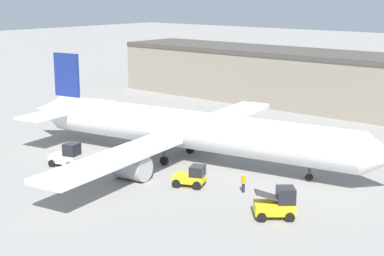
{
  "coord_description": "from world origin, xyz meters",
  "views": [
    {
      "loc": [
        37.97,
        -44.99,
        17.3
      ],
      "look_at": [
        0.0,
        0.0,
        3.58
      ],
      "focal_mm": 55.0,
      "sensor_mm": 36.0,
      "label": 1
    }
  ],
  "objects_px": {
    "baggage_tug": "(67,156)",
    "belt_loader_truck": "(278,204)",
    "ground_crew_worker": "(243,182)",
    "airplane": "(184,130)",
    "pushback_tug": "(192,176)"
  },
  "relations": [
    {
      "from": "baggage_tug",
      "to": "belt_loader_truck",
      "type": "distance_m",
      "value": 23.79
    },
    {
      "from": "ground_crew_worker",
      "to": "belt_loader_truck",
      "type": "xyz_separation_m",
      "value": [
        5.49,
        -3.18,
        0.24
      ]
    },
    {
      "from": "airplane",
      "to": "pushback_tug",
      "type": "distance_m",
      "value": 8.8
    },
    {
      "from": "belt_loader_truck",
      "to": "pushback_tug",
      "type": "bearing_deg",
      "value": 130.22
    },
    {
      "from": "belt_loader_truck",
      "to": "pushback_tug",
      "type": "xyz_separation_m",
      "value": [
        -10.05,
        1.52,
        -0.23
      ]
    },
    {
      "from": "airplane",
      "to": "baggage_tug",
      "type": "distance_m",
      "value": 12.2
    },
    {
      "from": "airplane",
      "to": "belt_loader_truck",
      "type": "relative_size",
      "value": 12.09
    },
    {
      "from": "baggage_tug",
      "to": "belt_loader_truck",
      "type": "relative_size",
      "value": 0.95
    },
    {
      "from": "airplane",
      "to": "baggage_tug",
      "type": "height_order",
      "value": "airplane"
    },
    {
      "from": "belt_loader_truck",
      "to": "ground_crew_worker",
      "type": "bearing_deg",
      "value": 108.79
    },
    {
      "from": "pushback_tug",
      "to": "ground_crew_worker",
      "type": "bearing_deg",
      "value": -3.48
    },
    {
      "from": "ground_crew_worker",
      "to": "pushback_tug",
      "type": "bearing_deg",
      "value": 48.89
    },
    {
      "from": "ground_crew_worker",
      "to": "baggage_tug",
      "type": "relative_size",
      "value": 0.51
    },
    {
      "from": "airplane",
      "to": "belt_loader_truck",
      "type": "bearing_deg",
      "value": -34.24
    },
    {
      "from": "ground_crew_worker",
      "to": "baggage_tug",
      "type": "bearing_deg",
      "value": 44.27
    }
  ]
}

